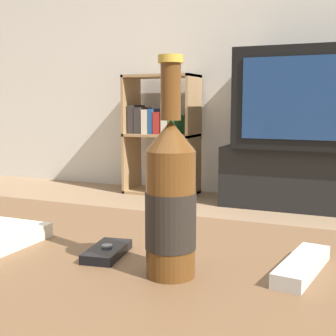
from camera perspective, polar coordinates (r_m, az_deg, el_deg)
The scene contains 8 objects.
back_wall at distance 3.58m, azimuth 17.15°, elevation 17.23°, with size 8.00×0.05×2.60m.
coffee_table at distance 0.71m, azimuth -17.87°, elevation -16.55°, with size 1.32×0.80×0.47m.
tv_stand at distance 3.27m, azimuth 16.18°, elevation -1.13°, with size 1.06×0.43×0.41m.
television at distance 3.23m, azimuth 16.53°, elevation 8.12°, with size 0.87×0.56×0.64m.
bookshelf at distance 3.62m, azimuth -1.11°, elevation 4.75°, with size 0.55×0.30×0.91m.
beer_bottle at distance 0.61m, azimuth 0.32°, elevation -3.94°, with size 0.07×0.07×0.29m.
cell_phone at distance 0.72m, azimuth -7.44°, elevation -10.04°, with size 0.06×0.10×0.02m.
remote_control at distance 0.67m, azimuth 16.04°, elevation -11.39°, with size 0.06×0.16×0.02m.
Camera 1 is at (0.44, -0.48, 0.70)m, focal length 50.00 mm.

